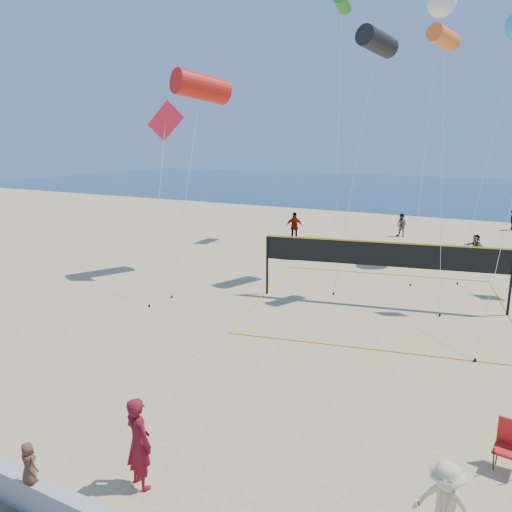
% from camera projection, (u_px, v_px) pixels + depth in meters
% --- Properties ---
extents(ground, '(120.00, 120.00, 0.00)m').
position_uv_depth(ground, '(215.00, 451.00, 10.80)').
color(ground, '#D1BB76').
rests_on(ground, ground).
extents(ocean, '(140.00, 50.00, 0.03)m').
position_uv_depth(ocean, '(475.00, 192.00, 64.12)').
color(ocean, navy).
rests_on(ocean, ground).
extents(woman, '(0.78, 0.63, 1.87)m').
position_uv_depth(woman, '(139.00, 443.00, 9.53)').
color(woman, maroon).
rests_on(woman, ground).
extents(toddler, '(0.40, 0.28, 0.78)m').
position_uv_depth(toddler, '(29.00, 463.00, 8.84)').
color(toddler, brown).
rests_on(toddler, seawall).
extents(bystander_b, '(1.14, 0.83, 1.59)m').
position_uv_depth(bystander_b, '(444.00, 507.00, 8.06)').
color(bystander_b, beige).
rests_on(bystander_b, ground).
extents(far_person_0, '(1.22, 0.98, 1.93)m').
position_uv_depth(far_person_0, '(294.00, 227.00, 32.92)').
color(far_person_0, gray).
rests_on(far_person_0, ground).
extents(far_person_1, '(1.34, 1.14, 1.45)m').
position_uv_depth(far_person_1, '(475.00, 247.00, 27.79)').
color(far_person_1, gray).
rests_on(far_person_1, ground).
extents(far_person_3, '(0.92, 0.81, 1.60)m').
position_uv_depth(far_person_3, '(402.00, 225.00, 34.46)').
color(far_person_3, gray).
rests_on(far_person_3, ground).
extents(camp_chair, '(0.63, 0.75, 1.15)m').
position_uv_depth(camp_chair, '(510.00, 443.00, 10.11)').
color(camp_chair, red).
rests_on(camp_chair, ground).
extents(volleyball_net, '(11.49, 11.38, 2.62)m').
position_uv_depth(volleyball_net, '(382.00, 261.00, 20.09)').
color(volleyball_net, black).
rests_on(volleyball_net, ground).
extents(kite_0, '(2.60, 6.32, 9.84)m').
position_uv_depth(kite_0, '(201.00, 87.00, 23.86)').
color(kite_0, red).
rests_on(kite_0, ground).
extents(kite_1, '(1.53, 4.65, 11.40)m').
position_uv_depth(kite_1, '(377.00, 42.00, 21.96)').
color(kite_1, black).
rests_on(kite_1, ground).
extents(kite_2, '(1.68, 3.46, 10.88)m').
position_uv_depth(kite_2, '(444.00, 38.00, 19.31)').
color(kite_2, orange).
rests_on(kite_2, ground).
extents(kite_3, '(3.00, 4.42, 8.34)m').
position_uv_depth(kite_3, '(165.00, 128.00, 22.80)').
color(kite_3, '#F62136').
rests_on(kite_3, ground).
extents(kite_6, '(1.87, 8.34, 14.46)m').
position_uv_depth(kite_6, '(442.00, 2.00, 26.52)').
color(kite_6, white).
rests_on(kite_6, ground).
extents(kite_8, '(2.90, 7.51, 15.42)m').
position_uv_depth(kite_8, '(342.00, 2.00, 30.80)').
color(kite_8, '#2E941B').
rests_on(kite_8, ground).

